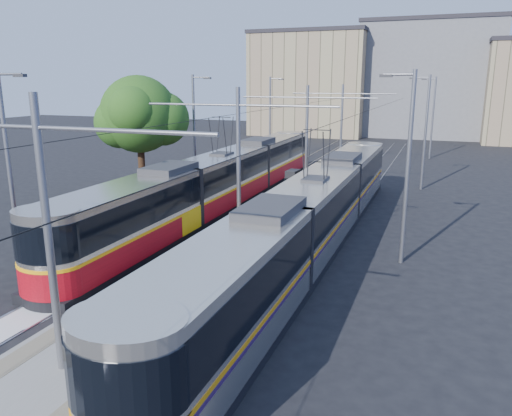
% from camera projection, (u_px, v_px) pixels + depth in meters
% --- Properties ---
extents(ground, '(160.00, 160.00, 0.00)m').
position_uv_depth(ground, '(148.00, 313.00, 16.68)').
color(ground, black).
rests_on(ground, ground).
extents(platform, '(4.00, 50.00, 0.30)m').
position_uv_depth(platform, '(293.00, 200.00, 32.06)').
color(platform, gray).
rests_on(platform, ground).
extents(tactile_strip_left, '(0.70, 50.00, 0.01)m').
position_uv_depth(tactile_strip_left, '(272.00, 196.00, 32.52)').
color(tactile_strip_left, gray).
rests_on(tactile_strip_left, platform).
extents(tactile_strip_right, '(0.70, 50.00, 0.01)m').
position_uv_depth(tactile_strip_right, '(315.00, 199.00, 31.52)').
color(tactile_strip_right, gray).
rests_on(tactile_strip_right, platform).
extents(rails, '(8.71, 70.00, 0.03)m').
position_uv_depth(rails, '(293.00, 202.00, 32.09)').
color(rails, gray).
rests_on(rails, ground).
extents(tram_left, '(2.43, 30.62, 5.50)m').
position_uv_depth(tram_left, '(222.00, 181.00, 30.19)').
color(tram_left, black).
rests_on(tram_left, ground).
extents(tram_right, '(2.43, 30.44, 5.50)m').
position_uv_depth(tram_right, '(314.00, 211.00, 22.42)').
color(tram_right, black).
rests_on(tram_right, ground).
extents(catenary, '(9.20, 70.00, 7.00)m').
position_uv_depth(catenary, '(280.00, 136.00, 28.40)').
color(catenary, slate).
rests_on(catenary, platform).
extents(street_lamps, '(15.18, 38.22, 8.00)m').
position_uv_depth(street_lamps, '(310.00, 131.00, 34.69)').
color(street_lamps, slate).
rests_on(street_lamps, ground).
extents(shelter, '(0.72, 1.09, 2.33)m').
position_uv_depth(shelter, '(293.00, 189.00, 28.66)').
color(shelter, black).
rests_on(shelter, platform).
extents(tree, '(5.47, 5.06, 7.95)m').
position_uv_depth(tree, '(145.00, 116.00, 32.34)').
color(tree, '#382314').
rests_on(tree, ground).
extents(building_left, '(16.32, 12.24, 14.46)m').
position_uv_depth(building_left, '(312.00, 84.00, 72.73)').
color(building_left, tan).
rests_on(building_left, ground).
extents(building_centre, '(18.36, 14.28, 15.67)m').
position_uv_depth(building_centre, '(429.00, 79.00, 70.72)').
color(building_centre, slate).
rests_on(building_centre, ground).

